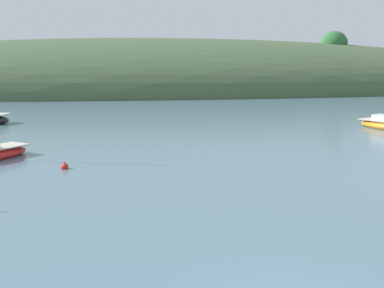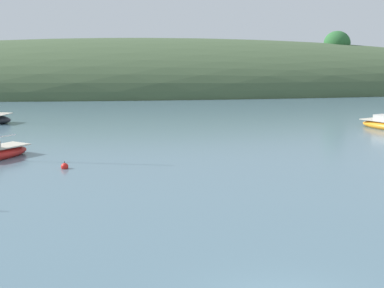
# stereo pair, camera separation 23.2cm
# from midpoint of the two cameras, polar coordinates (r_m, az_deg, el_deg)

# --- Properties ---
(far_shoreline_hill) EXTENTS (150.00, 36.00, 20.48)m
(far_shoreline_hill) POSITION_cam_midpoint_polar(r_m,az_deg,el_deg) (93.65, -4.74, 5.58)
(far_shoreline_hill) COLOR #425638
(far_shoreline_hill) RESTS_ON ground
(mooring_buoy_channel) EXTENTS (0.44, 0.44, 0.54)m
(mooring_buoy_channel) POSITION_cam_midpoint_polar(r_m,az_deg,el_deg) (33.06, -12.96, -2.32)
(mooring_buoy_channel) COLOR red
(mooring_buoy_channel) RESTS_ON ground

